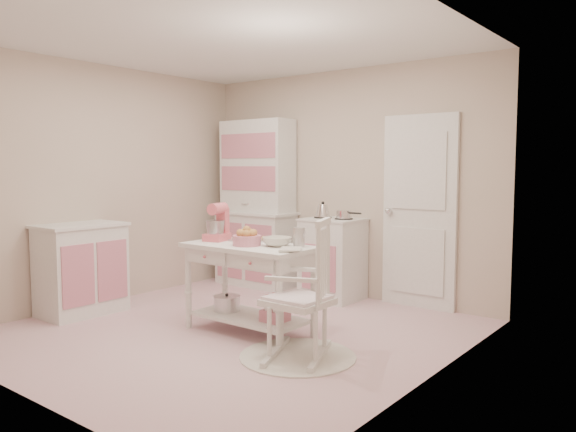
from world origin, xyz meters
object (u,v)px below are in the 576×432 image
Objects in this scene: stove at (333,259)px; work_table at (249,289)px; rocking_chair at (298,288)px; bread_basket at (247,240)px; base_cabinet at (81,269)px; stand_mixer at (217,223)px; hutch at (255,203)px.

stove reaches higher than work_table.
rocking_chair reaches higher than bread_basket.
bread_basket is at bearing 15.71° from base_cabinet.
work_table is at bearing -85.53° from stove.
rocking_chair is at bearing -16.23° from bread_basket.
stove is 1.64m from bread_basket.
base_cabinet is 3.68× the size of bread_basket.
work_table is 0.71m from stand_mixer.
stove is 2.00m from rocking_chair.
hutch reaches higher than base_cabinet.
base_cabinet is 0.77× the size of work_table.
hutch is 2.26× the size of base_cabinet.
work_table is (1.32, -1.59, -0.64)m from hutch.
stove is 2.71× the size of stand_mixer.
stove is 1.00× the size of base_cabinet.
base_cabinet is at bearing -102.21° from hutch.
rocking_chair is 3.24× the size of stand_mixer.
hutch is 1.89× the size of rocking_chair.
bread_basket is at bearing 141.18° from rocking_chair.
stove is at bearing 51.60° from base_cabinet.
work_table is at bearing 111.80° from bread_basket.
rocking_chair is at bearing -41.94° from hutch.
hutch is 1.33m from stove.
hutch is 2.28m from base_cabinet.
stove is 2.68m from base_cabinet.
hutch is 2.82m from rocking_chair.
bread_basket is (0.02, -0.05, 0.45)m from work_table.
work_table is at bearing 138.09° from rocking_chair.
stove is 3.68× the size of bread_basket.
hutch is 1.81m from stand_mixer.
base_cabinet is 1.57m from stand_mixer.
rocking_chair is (2.53, 0.30, 0.09)m from base_cabinet.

